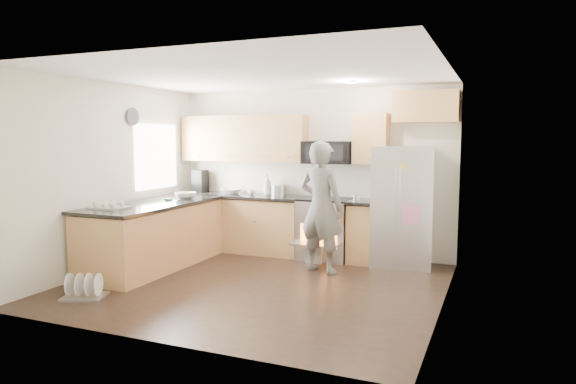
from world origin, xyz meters
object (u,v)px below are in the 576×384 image
at_px(stove_range, 326,215).
at_px(refrigerator, 402,206).
at_px(person, 321,207).
at_px(dish_rack, 84,291).

xyz_separation_m(stove_range, refrigerator, (1.15, 0.01, 0.19)).
xyz_separation_m(stove_range, person, (0.19, -0.77, 0.22)).
bearing_deg(person, stove_range, -62.20).
bearing_deg(stove_range, person, -76.23).
bearing_deg(refrigerator, person, -148.23).
height_order(person, dish_rack, person).
xyz_separation_m(person, dish_rack, (-2.14, -2.17, -0.82)).
height_order(refrigerator, person, person).
bearing_deg(dish_rack, refrigerator, 43.55).
relative_size(stove_range, person, 0.99).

